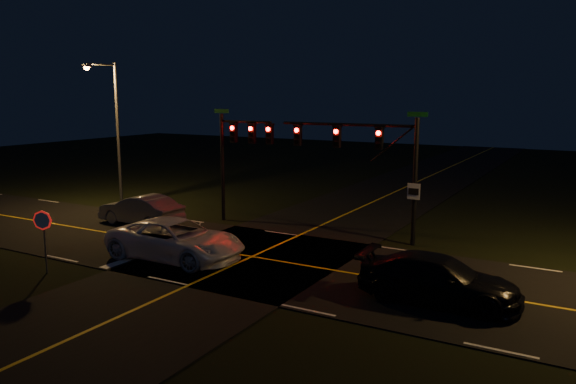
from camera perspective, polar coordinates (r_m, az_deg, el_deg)
The scene contains 11 objects.
ground at distance 24.76m, azimuth -3.69°, elevation -6.66°, with size 120.00×120.00×0.00m, color black.
road_ew at distance 24.75m, azimuth -3.69°, elevation -6.61°, with size 120.00×9.00×0.04m, color black.
road_ns at distance 24.75m, azimuth -3.69°, elevation -6.61°, with size 8.00×120.00×0.04m, color black.
lane_markings at distance 24.54m, azimuth -3.34°, elevation -6.70°, with size 120.00×120.00×0.01m.
streetlight_nw at distance 37.19m, azimuth -17.34°, elevation 6.80°, with size 0.50×2.46×9.00m.
signal_mast_ne at distance 27.33m, azimuth 8.12°, elevation 4.13°, with size 7.47×0.41×6.26m.
signal_mast_nw at distance 30.87m, azimuth -5.04°, elevation 4.65°, with size 3.77×0.41×6.26m.
stop_sign at distance 24.19m, azimuth -23.62°, elevation -3.38°, with size 0.75×0.33×2.55m.
pickup_white at distance 24.62m, azimuth -11.31°, elevation -4.86°, with size 6.21×2.96×1.71m, color white.
suv_dark at distance 19.97m, azimuth 15.06°, elevation -8.67°, with size 5.53×2.34×1.59m, color black.
sedan_silver at distance 31.50m, azimuth -14.70°, elevation -1.85°, with size 5.04×1.92×1.64m, color gray.
Camera 1 is at (13.02, -19.85, 7.01)m, focal length 35.00 mm.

